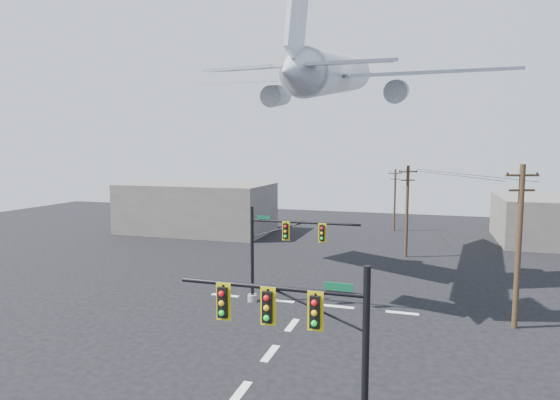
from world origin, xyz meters
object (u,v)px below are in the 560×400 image
(utility_pole_a, at_px, (519,244))
(utility_pole_b, at_px, (407,210))
(utility_pole_c, at_px, (395,199))
(airliner, at_px, (335,74))
(signal_mast_far, at_px, (275,252))
(signal_mast_near, at_px, (315,351))

(utility_pole_a, height_order, utility_pole_b, utility_pole_a)
(utility_pole_c, distance_m, airliner, 25.62)
(signal_mast_far, bearing_deg, utility_pole_b, 65.36)
(utility_pole_c, xyz_separation_m, airliner, (-3.58, -22.32, 12.06))
(signal_mast_far, xyz_separation_m, utility_pole_c, (5.65, 31.54, 0.56))
(signal_mast_near, bearing_deg, utility_pole_b, 87.05)
(utility_pole_a, height_order, utility_pole_c, utility_pole_a)
(signal_mast_near, relative_size, utility_pole_c, 0.85)
(signal_mast_far, xyz_separation_m, airliner, (2.06, 9.22, 12.63))
(signal_mast_near, xyz_separation_m, utility_pole_c, (-0.42, 46.16, 0.34))
(signal_mast_near, bearing_deg, airliner, 99.52)
(airliner, bearing_deg, utility_pole_a, -126.14)
(utility_pole_a, bearing_deg, signal_mast_near, -139.03)
(signal_mast_near, xyz_separation_m, signal_mast_far, (-6.06, 14.62, -0.22))
(signal_mast_far, relative_size, utility_pole_a, 0.80)
(signal_mast_near, relative_size, utility_pole_a, 0.71)
(utility_pole_c, bearing_deg, airliner, -110.37)
(airliner, bearing_deg, utility_pole_c, -8.54)
(signal_mast_near, height_order, airliner, airliner)
(utility_pole_b, relative_size, airliner, 0.30)
(utility_pole_a, distance_m, utility_pole_b, 17.97)
(utility_pole_b, bearing_deg, utility_pole_c, 76.81)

